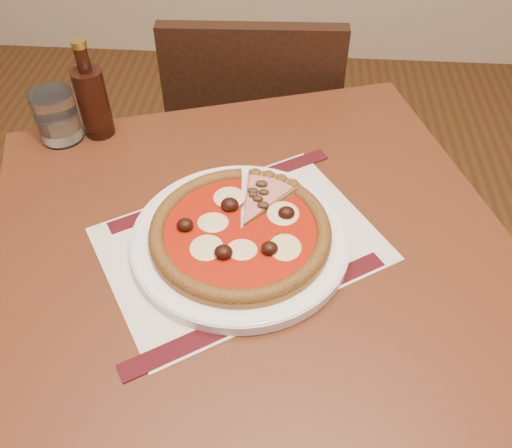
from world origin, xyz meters
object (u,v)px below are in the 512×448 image
at_px(bottle, 93,99).
at_px(chair_far, 254,140).
at_px(pizza, 240,231).
at_px(water_glass, 57,116).
at_px(table, 255,287).
at_px(plate, 241,239).

bearing_deg(bottle, chair_far, 51.51).
relative_size(pizza, water_glass, 2.88).
bearing_deg(table, chair_far, 94.63).
distance_m(chair_far, plate, 0.67).
bearing_deg(water_glass, table, -33.10).
xyz_separation_m(plate, bottle, (-0.30, 0.27, 0.06)).
bearing_deg(pizza, chair_far, 92.54).
distance_m(pizza, water_glass, 0.44).
distance_m(chair_far, pizza, 0.68).
xyz_separation_m(table, bottle, (-0.32, 0.27, 0.18)).
bearing_deg(bottle, water_glass, -162.16).
bearing_deg(chair_far, bottle, 49.20).
distance_m(table, bottle, 0.46).
bearing_deg(water_glass, pizza, -34.37).
distance_m(table, chair_far, 0.64).
relative_size(pizza, bottle, 1.46).
bearing_deg(table, pizza, 172.26).
distance_m(chair_far, water_glass, 0.58).
xyz_separation_m(chair_far, pizza, (0.03, -0.61, 0.29)).
height_order(plate, water_glass, water_glass).
relative_size(table, bottle, 5.31).
height_order(table, chair_far, chair_far).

